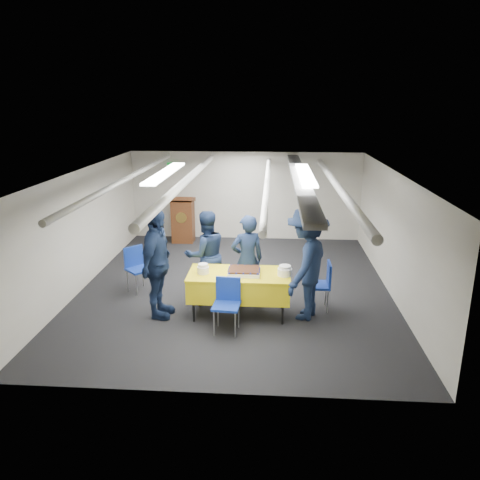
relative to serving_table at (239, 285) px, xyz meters
name	(u,v)px	position (x,y,z in m)	size (l,w,h in m)	color
ground	(235,287)	(-0.17, 1.21, -0.56)	(7.00, 7.00, 0.00)	black
room_shell	(241,194)	(-0.08, 1.62, 1.25)	(6.00, 7.00, 2.30)	beige
serving_table	(239,285)	(0.00, 0.00, 0.00)	(1.72, 0.86, 0.77)	black
sheet_cake	(244,271)	(0.09, -0.02, 0.26)	(0.55, 0.42, 0.09)	white
plate_stack_left	(203,269)	(-0.61, -0.05, 0.29)	(0.20, 0.20, 0.17)	white
plate_stack_right	(285,271)	(0.77, -0.05, 0.29)	(0.24, 0.24, 0.17)	white
podium	(183,219)	(-1.77, 4.26, 0.05)	(0.62, 0.53, 1.25)	#5C2F17
chair_near	(227,299)	(-0.15, -0.55, -0.03)	(0.45, 0.45, 0.87)	gray
chair_right	(323,281)	(1.45, 0.34, -0.03)	(0.42, 0.42, 0.87)	gray
chair_left	(137,264)	(-2.06, 0.97, -0.03)	(0.59, 0.59, 0.87)	gray
sailor_a	(247,260)	(0.11, 0.53, 0.27)	(0.60, 0.40, 1.66)	#0D1932
sailor_b	(206,255)	(-0.67, 0.74, 0.27)	(0.81, 0.63, 1.67)	#0D1932
sailor_c	(157,264)	(-1.37, -0.14, 0.39)	(1.11, 0.46, 1.90)	#0D1932
sailor_d	(307,264)	(1.13, 0.01, 0.41)	(1.25, 0.72, 1.93)	#0D1932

